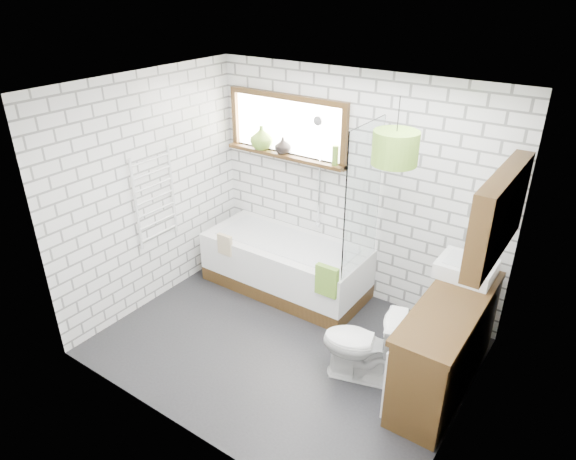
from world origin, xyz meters
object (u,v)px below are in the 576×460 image
Objects in this scene: pendant at (395,148)px; vanity at (446,345)px; basin at (466,268)px; toilet at (362,345)px; bathtub at (286,265)px.

vanity is at bearing 2.37° from pendant.
pendant is at bearing -137.28° from basin.
vanity is 1.78m from pendant.
basin is at bearing 96.84° from vanity.
toilet is at bearing -153.17° from vanity.
vanity is 3.13× the size of basin.
bathtub is at bearing -136.92° from toilet.
vanity is at bearing -83.16° from basin.
bathtub is 2.59× the size of toilet.
toilet is (1.41, -0.84, 0.06)m from bathtub.
vanity reaches higher than toilet.
basin is 1.16m from toilet.
vanity reaches higher than bathtub.
vanity is at bearing -14.01° from bathtub.
toilet is (-0.58, -0.82, -0.58)m from basin.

